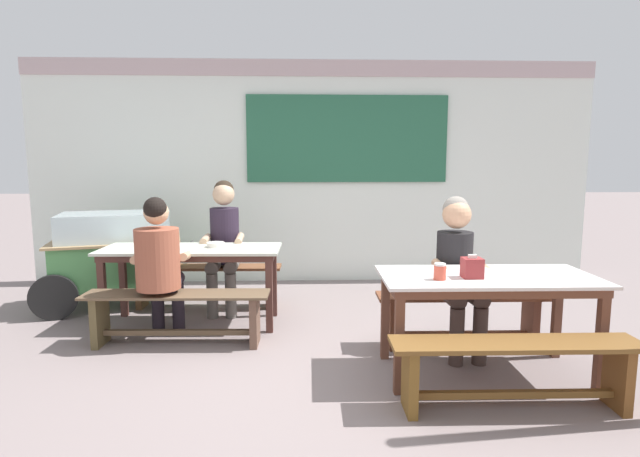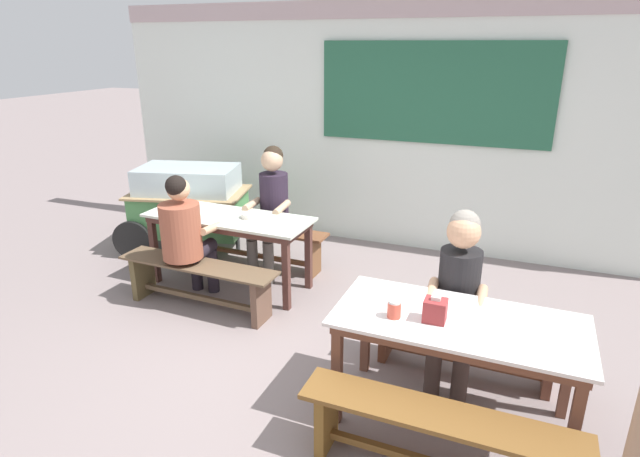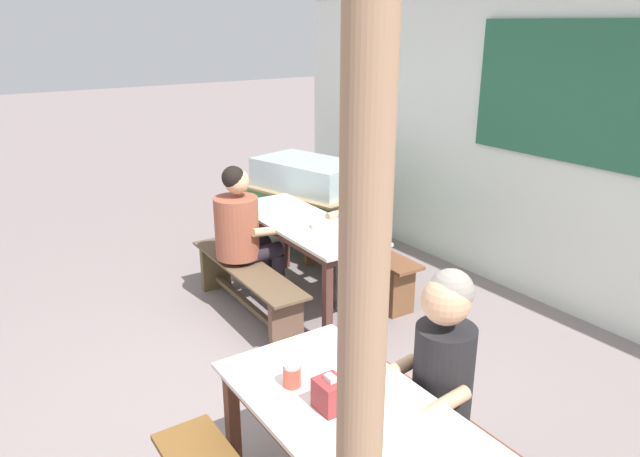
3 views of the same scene
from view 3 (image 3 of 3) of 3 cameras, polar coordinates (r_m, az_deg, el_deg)
ground_plane at (r=3.92m, az=-4.60°, el=-16.91°), size 40.00×40.00×0.00m
backdrop_wall at (r=5.17m, az=22.72°, el=8.22°), size 7.03×0.23×2.76m
dining_table_far at (r=4.98m, az=-1.64°, el=-0.16°), size 1.67×0.65×0.73m
dining_table_near at (r=2.67m, az=4.18°, el=-19.17°), size 1.52×0.74×0.73m
bench_far_back at (r=5.39m, az=3.33°, el=-2.67°), size 1.59×0.32×0.44m
bench_far_front at (r=4.89m, az=-7.06°, el=-5.35°), size 1.55×0.36×0.44m
bench_near_back at (r=3.18m, az=12.29°, el=-20.52°), size 1.41×0.30×0.44m
food_cart at (r=6.10m, az=-1.18°, el=2.83°), size 1.73×1.13×0.99m
person_right_near_table at (r=2.92m, az=10.67°, el=-13.99°), size 0.41×0.58×1.26m
person_left_back_turned at (r=4.88m, az=-7.40°, el=-0.04°), size 0.49×0.57×1.25m
person_center_facing at (r=5.02m, az=4.23°, el=1.27°), size 0.41×0.57×1.34m
tissue_box at (r=2.63m, az=1.01°, el=-15.69°), size 0.13×0.12×0.16m
condiment_jar at (r=2.78m, az=-2.72°, el=-13.93°), size 0.08×0.08×0.11m
soup_bowl at (r=4.79m, az=0.09°, el=0.35°), size 0.17×0.17×0.04m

